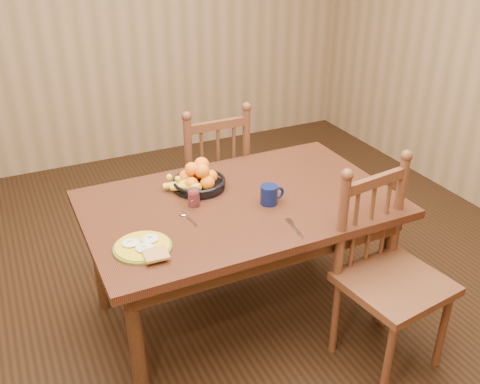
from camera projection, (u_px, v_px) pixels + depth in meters
name	position (u px, v px, depth m)	size (l,w,h in m)	color
room	(240.00, 89.00, 2.51)	(4.52, 5.02, 2.72)	black
dining_table	(240.00, 214.00, 2.83)	(1.60, 1.00, 0.75)	black
chair_far	(209.00, 181.00, 3.53)	(0.47, 0.45, 1.04)	#462515
chair_near	(389.00, 275.00, 2.62)	(0.53, 0.51, 1.04)	#462515
breakfast_plate	(143.00, 247.00, 2.38)	(0.26, 0.29, 0.04)	#59601E
fork	(294.00, 227.00, 2.55)	(0.04, 0.18, 0.00)	silver
spoon	(186.00, 216.00, 2.64)	(0.04, 0.16, 0.01)	silver
coffee_mug	(270.00, 194.00, 2.74)	(0.13, 0.09, 0.10)	#0A1339
juice_glass	(194.00, 198.00, 2.72)	(0.06, 0.06, 0.09)	silver
fruit_bowl	(198.00, 179.00, 2.88)	(0.32, 0.29, 0.17)	black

